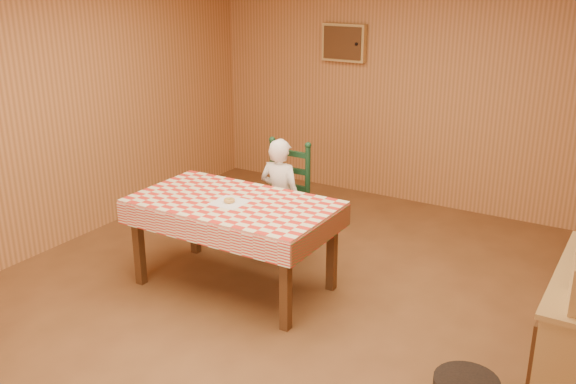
% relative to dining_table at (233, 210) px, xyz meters
% --- Properties ---
extents(ground, '(6.00, 6.00, 0.00)m').
position_rel_dining_table_xyz_m(ground, '(0.54, -0.23, -0.69)').
color(ground, brown).
rests_on(ground, ground).
extents(cabin_walls, '(5.10, 6.05, 2.65)m').
position_rel_dining_table_xyz_m(cabin_walls, '(0.53, 0.30, 1.14)').
color(cabin_walls, '#BA7943').
rests_on(cabin_walls, ground).
extents(dining_table, '(1.66, 0.96, 0.77)m').
position_rel_dining_table_xyz_m(dining_table, '(0.00, 0.00, 0.00)').
color(dining_table, '#4F2D15').
rests_on(dining_table, ground).
extents(ladder_chair, '(0.44, 0.40, 1.08)m').
position_rel_dining_table_xyz_m(ladder_chair, '(-0.00, 0.79, -0.18)').
color(ladder_chair, black).
rests_on(ladder_chair, ground).
extents(seated_child, '(0.41, 0.27, 1.12)m').
position_rel_dining_table_xyz_m(seated_child, '(0.00, 0.73, -0.13)').
color(seated_child, white).
rests_on(seated_child, ground).
extents(napkin, '(0.26, 0.26, 0.00)m').
position_rel_dining_table_xyz_m(napkin, '(0.00, -0.05, 0.08)').
color(napkin, white).
rests_on(napkin, dining_table).
extents(donut, '(0.11, 0.11, 0.03)m').
position_rel_dining_table_xyz_m(donut, '(0.00, -0.05, 0.10)').
color(donut, gold).
rests_on(donut, napkin).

